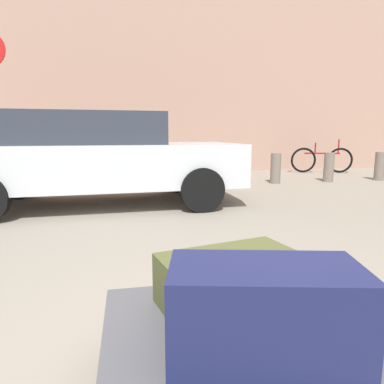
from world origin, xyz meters
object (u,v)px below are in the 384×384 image
(suitcase_olive_rear_right, at_px, (232,280))
(parked_car, at_px, (96,157))
(luggage_cart, at_px, (247,342))
(bollard_kerb_far, at_px, (380,166))
(bollard_kerb_mid, at_px, (329,167))
(bollard_kerb_near, at_px, (276,168))
(bicycle_leaning, at_px, (322,160))
(duffel_bag_navy_front_left, at_px, (264,313))

(suitcase_olive_rear_right, xyz_separation_m, parked_car, (-0.93, 4.08, 0.30))
(luggage_cart, bearing_deg, bollard_kerb_far, 47.09)
(bollard_kerb_mid, relative_size, bollard_kerb_far, 1.00)
(bollard_kerb_far, bearing_deg, bollard_kerb_near, 180.00)
(parked_car, distance_m, bollard_kerb_mid, 5.40)
(bicycle_leaning, relative_size, bollard_kerb_far, 2.51)
(duffel_bag_navy_front_left, bearing_deg, bollard_kerb_far, 60.43)
(bollard_kerb_near, height_order, bollard_kerb_mid, same)
(luggage_cart, relative_size, duffel_bag_navy_front_left, 1.79)
(duffel_bag_navy_front_left, bearing_deg, parked_car, 114.11)
(suitcase_olive_rear_right, xyz_separation_m, bollard_kerb_mid, (4.19, 5.77, -0.11))
(suitcase_olive_rear_right, bearing_deg, bicycle_leaning, 42.35)
(bollard_kerb_far, bearing_deg, suitcase_olive_rear_right, -133.88)
(bicycle_leaning, height_order, bollard_kerb_mid, bicycle_leaning)
(bollard_kerb_near, xyz_separation_m, bollard_kerb_far, (2.69, 0.00, 0.00))
(suitcase_olive_rear_right, height_order, parked_car, parked_car)
(suitcase_olive_rear_right, relative_size, parked_car, 0.14)
(parked_car, bearing_deg, luggage_cart, -77.63)
(luggage_cart, distance_m, bicycle_leaning, 9.25)
(bollard_kerb_near, relative_size, bollard_kerb_far, 1.00)
(bicycle_leaning, distance_m, bollard_kerb_near, 2.86)
(parked_car, bearing_deg, bollard_kerb_mid, 18.22)
(bollard_kerb_near, bearing_deg, bicycle_leaning, 38.33)
(duffel_bag_navy_front_left, distance_m, bollard_kerb_far, 8.29)
(duffel_bag_navy_front_left, relative_size, bollard_kerb_near, 0.94)
(duffel_bag_navy_front_left, xyz_separation_m, bollard_kerb_far, (5.55, 6.15, -0.17))
(duffel_bag_navy_front_left, height_order, bollard_kerb_mid, bollard_kerb_mid)
(duffel_bag_navy_front_left, xyz_separation_m, bollard_kerb_mid, (4.20, 6.15, -0.17))
(duffel_bag_navy_front_left, distance_m, bollard_kerb_mid, 7.45)
(luggage_cart, xyz_separation_m, bollard_kerb_far, (5.53, 5.95, 0.07))
(parked_car, xyz_separation_m, bicycle_leaning, (6.02, 3.45, -0.39))
(suitcase_olive_rear_right, height_order, bollard_kerb_near, bollard_kerb_near)
(luggage_cart, bearing_deg, bicycle_leaning, 56.64)
(suitcase_olive_rear_right, distance_m, bollard_kerb_far, 8.00)
(bicycle_leaning, height_order, bollard_kerb_near, bicycle_leaning)
(suitcase_olive_rear_right, distance_m, bicycle_leaning, 9.10)
(suitcase_olive_rear_right, bearing_deg, duffel_bag_navy_front_left, -104.57)
(suitcase_olive_rear_right, distance_m, bollard_kerb_mid, 7.13)
(luggage_cart, bearing_deg, parked_car, 102.37)
(bicycle_leaning, bearing_deg, suitcase_olive_rear_right, -124.06)
(luggage_cart, relative_size, bollard_kerb_near, 1.69)
(parked_car, bearing_deg, bollard_kerb_near, 23.99)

